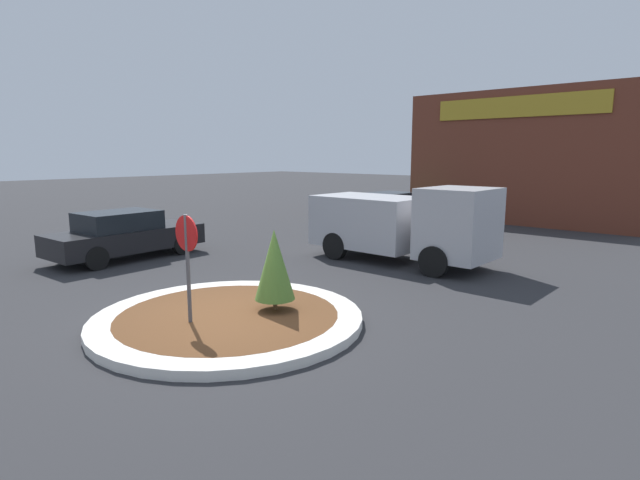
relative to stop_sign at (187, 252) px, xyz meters
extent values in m
plane|color=#2D2D30|center=(0.15, 0.74, -1.45)|extent=(120.00, 120.00, 0.00)
cylinder|color=silver|center=(0.15, 0.74, -1.37)|extent=(5.05, 5.05, 0.17)
cylinder|color=brown|center=(0.15, 0.74, -1.36)|extent=(4.14, 4.14, 0.17)
cylinder|color=#4C4C51|center=(0.00, 0.00, -0.39)|extent=(0.07, 0.07, 2.12)
cylinder|color=#B71414|center=(0.00, 0.00, 0.33)|extent=(0.64, 0.03, 0.64)
cylinder|color=brown|center=(0.62, 1.51, -1.17)|extent=(0.08, 0.08, 0.22)
cone|color=#4C752D|center=(0.62, 1.51, -0.38)|extent=(0.78, 0.78, 1.36)
cube|color=#B2B2B7|center=(1.49, 7.45, -0.13)|extent=(1.74, 1.97, 1.90)
cube|color=#B2B2B7|center=(-1.42, 7.47, -0.32)|extent=(3.25, 2.09, 1.52)
cube|color=black|center=(2.09, 7.44, 0.20)|extent=(0.05, 1.75, 0.66)
cylinder|color=black|center=(1.33, 8.40, -1.04)|extent=(0.82, 0.23, 0.82)
cylinder|color=black|center=(1.32, 6.50, -1.04)|extent=(0.82, 0.23, 0.82)
cylinder|color=black|center=(-2.01, 8.42, -1.04)|extent=(0.82, 0.23, 0.82)
cylinder|color=black|center=(-2.02, 6.53, -1.04)|extent=(0.82, 0.23, 0.82)
cube|color=brown|center=(-0.82, 20.42, 1.54)|extent=(10.45, 6.00, 5.99)
cube|color=#B28E23|center=(-0.82, 17.39, 3.73)|extent=(7.31, 0.08, 0.90)
cube|color=#1E6638|center=(-5.30, 14.57, -0.84)|extent=(2.12, 4.75, 0.64)
cube|color=black|center=(-5.31, 14.34, -0.28)|extent=(1.75, 2.33, 0.48)
cylinder|color=black|center=(-6.04, 16.06, -1.11)|extent=(0.24, 0.69, 0.68)
cylinder|color=black|center=(-4.36, 15.95, -1.11)|extent=(0.24, 0.69, 0.68)
cylinder|color=black|center=(-6.23, 13.19, -1.11)|extent=(0.24, 0.69, 0.68)
cylinder|color=black|center=(-4.55, 13.08, -1.11)|extent=(0.24, 0.69, 0.68)
cube|color=black|center=(-6.91, 2.44, -0.85)|extent=(2.01, 4.61, 0.63)
cube|color=black|center=(-6.90, 2.22, -0.26)|extent=(1.68, 2.25, 0.55)
cylinder|color=black|center=(-7.80, 3.81, -1.12)|extent=(0.23, 0.67, 0.66)
cylinder|color=black|center=(-6.16, 3.89, -1.12)|extent=(0.23, 0.67, 0.66)
cylinder|color=black|center=(-7.67, 1.00, -1.12)|extent=(0.23, 0.67, 0.66)
cylinder|color=black|center=(-6.02, 1.08, -1.12)|extent=(0.23, 0.67, 0.66)
camera|label=1|loc=(7.43, -4.91, 1.70)|focal=28.00mm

